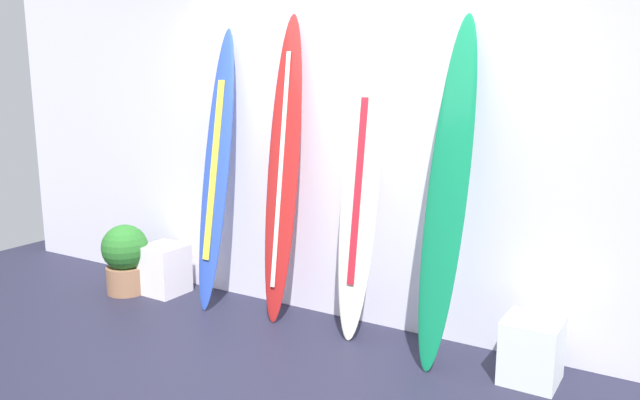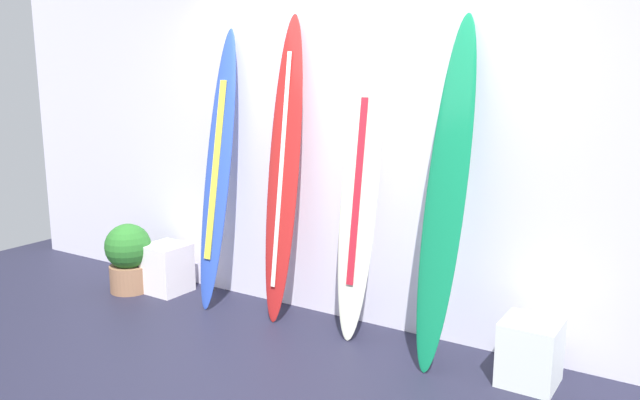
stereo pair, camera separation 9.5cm
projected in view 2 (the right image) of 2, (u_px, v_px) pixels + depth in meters
The scene contains 9 objects.
ground at pixel (244, 382), 3.90m from camera, with size 8.00×8.00×0.04m, color #1E1E30.
wall_back at pixel (351, 135), 4.70m from camera, with size 7.20×0.20×2.80m, color silver.
surfboard_cobalt at pixel (218, 172), 4.97m from camera, with size 0.25×0.46×2.20m.
surfboard_crimson at pixel (284, 171), 4.69m from camera, with size 0.27×0.39×2.28m.
surfboard_ivory at pixel (359, 194), 4.38m from camera, with size 0.30×0.41×2.08m.
surfboard_emerald at pixel (446, 193), 3.94m from camera, with size 0.28×0.56×2.22m.
display_block_left at pixel (167, 268), 5.42m from camera, with size 0.34×0.34×0.42m.
display_block_center at pixel (530, 352), 3.80m from camera, with size 0.33×0.33×0.40m.
potted_plant at pixel (129, 256), 5.42m from camera, with size 0.39×0.39×0.59m.
Camera 2 is at (2.32, -2.80, 1.84)m, focal length 35.55 mm.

